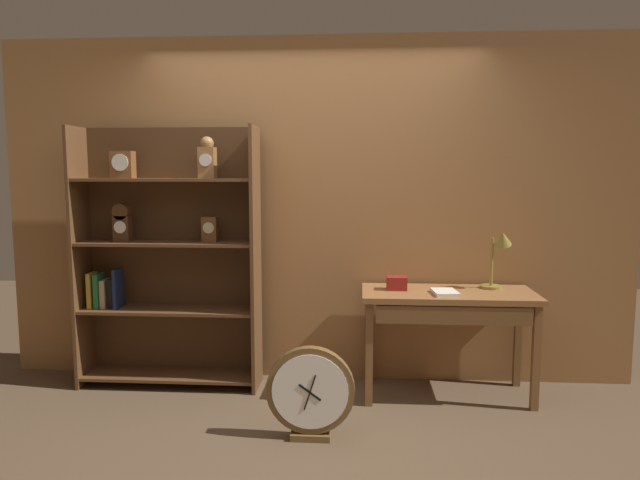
# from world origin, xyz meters

# --- Properties ---
(ground_plane) EXTENTS (10.00, 10.00, 0.00)m
(ground_plane) POSITION_xyz_m (0.00, 0.00, 0.00)
(ground_plane) COLOR brown
(back_wood_panel) EXTENTS (4.80, 0.05, 2.60)m
(back_wood_panel) POSITION_xyz_m (0.00, 1.33, 1.30)
(back_wood_panel) COLOR #9E6B3D
(back_wood_panel) RESTS_ON ground
(bookshelf) EXTENTS (1.34, 0.32, 1.92)m
(bookshelf) POSITION_xyz_m (-1.09, 1.09, 0.96)
(bookshelf) COLOR brown
(bookshelf) RESTS_ON ground
(workbench) EXTENTS (1.21, 0.55, 0.76)m
(workbench) POSITION_xyz_m (0.97, 0.97, 0.66)
(workbench) COLOR brown
(workbench) RESTS_ON ground
(desk_lamp) EXTENTS (0.22, 0.22, 0.44)m
(desk_lamp) POSITION_xyz_m (1.34, 1.10, 1.03)
(desk_lamp) COLOR olive
(desk_lamp) RESTS_ON workbench
(toolbox_small) EXTENTS (0.14, 0.12, 0.09)m
(toolbox_small) POSITION_xyz_m (0.61, 1.03, 0.81)
(toolbox_small) COLOR maroon
(toolbox_small) RESTS_ON workbench
(open_repair_manual) EXTENTS (0.18, 0.24, 0.02)m
(open_repair_manual) POSITION_xyz_m (0.93, 0.90, 0.77)
(open_repair_manual) COLOR silver
(open_repair_manual) RESTS_ON workbench
(round_clock_large) EXTENTS (0.53, 0.11, 0.57)m
(round_clock_large) POSITION_xyz_m (0.06, 0.24, 0.29)
(round_clock_large) COLOR brown
(round_clock_large) RESTS_ON ground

